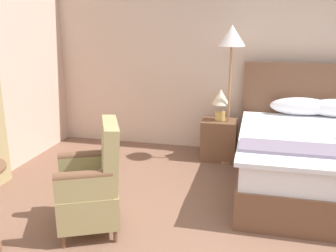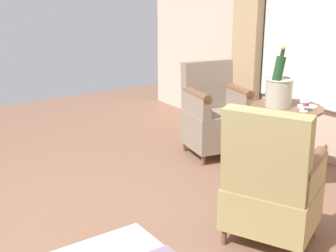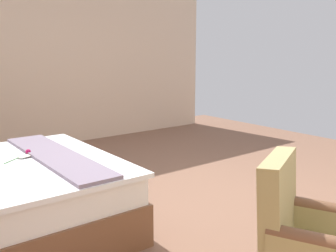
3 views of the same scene
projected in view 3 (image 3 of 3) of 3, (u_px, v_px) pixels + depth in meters
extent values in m
plane|color=brown|center=(186.00, 201.00, 3.99)|extent=(8.05, 8.05, 0.00)
cube|color=beige|center=(58.00, 54.00, 6.28)|extent=(0.12, 6.09, 3.07)
cube|color=slate|center=(55.00, 156.00, 3.36)|extent=(1.77, 0.36, 0.03)
cylinder|color=#2D6628|center=(17.00, 159.00, 3.28)|extent=(0.21, 0.27, 0.01)
sphere|color=#B20F4C|center=(28.00, 152.00, 3.44)|extent=(0.05, 0.05, 0.05)
cube|color=white|center=(24.00, 156.00, 3.34)|extent=(0.10, 0.12, 0.00)
cube|color=tan|center=(278.00, 202.00, 2.23)|extent=(0.37, 0.55, 0.57)
cylinder|color=brown|center=(311.00, 240.00, 1.95)|extent=(0.45, 0.27, 0.09)
cube|color=tan|center=(319.00, 222.00, 2.37)|extent=(0.45, 0.27, 0.20)
cylinder|color=brown|center=(320.00, 207.00, 2.36)|extent=(0.45, 0.27, 0.09)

